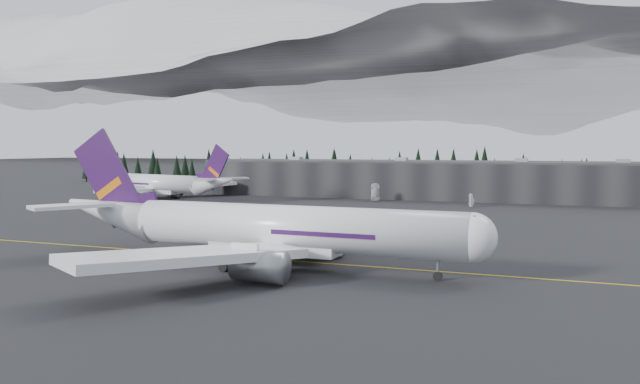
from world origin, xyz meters
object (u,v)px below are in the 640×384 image
at_px(jet_main, 257,227).
at_px(gse_vehicle_b, 472,205).
at_px(gse_vehicle_a, 375,199).
at_px(jet_parked, 163,184).
at_px(terminal, 430,179).

distance_m(jet_main, gse_vehicle_b, 103.67).
bearing_deg(gse_vehicle_b, gse_vehicle_a, -136.76).
relative_size(jet_parked, gse_vehicle_a, 10.65).
relative_size(jet_main, gse_vehicle_a, 12.12).
bearing_deg(jet_parked, jet_main, 145.50).
distance_m(jet_main, jet_parked, 123.37).
bearing_deg(terminal, jet_main, -89.70).
distance_m(gse_vehicle_a, gse_vehicle_b, 32.73).
xyz_separation_m(terminal, jet_main, (0.70, -132.56, -0.54)).
height_order(jet_main, gse_vehicle_a, jet_main).
distance_m(jet_main, gse_vehicle_a, 111.93).
bearing_deg(terminal, gse_vehicle_b, -59.12).
bearing_deg(jet_main, gse_vehicle_b, 81.06).
xyz_separation_m(jet_main, gse_vehicle_a, (-13.95, 110.94, -4.96)).
xyz_separation_m(jet_main, gse_vehicle_b, (17.55, 102.04, -5.08)).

